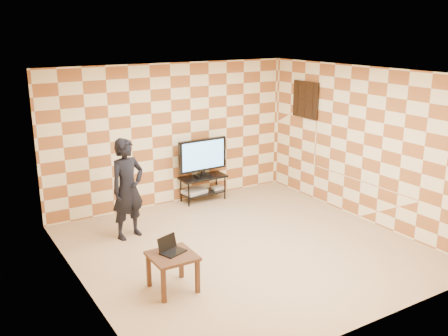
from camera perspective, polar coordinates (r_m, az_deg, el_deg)
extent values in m
plane|color=tan|center=(7.94, 2.29, -9.03)|extent=(5.00, 5.00, 0.00)
cube|color=#FAECB8|center=(9.58, -5.96, 3.81)|extent=(5.00, 0.02, 2.70)
cube|color=#FAECB8|center=(5.67, 16.67, -5.39)|extent=(5.00, 0.02, 2.70)
cube|color=#FAECB8|center=(6.47, -16.33, -2.71)|extent=(0.02, 5.00, 2.70)
cube|color=#FAECB8|center=(9.06, 15.67, 2.60)|extent=(0.02, 5.00, 2.70)
cube|color=white|center=(7.22, 2.53, 10.77)|extent=(5.00, 5.00, 0.02)
cube|color=black|center=(10.03, 9.32, 7.71)|extent=(0.04, 0.72, 0.72)
cube|color=black|center=(10.03, 9.32, 7.71)|extent=(0.04, 0.03, 0.68)
cube|color=black|center=(10.03, 9.32, 7.71)|extent=(0.04, 0.68, 0.03)
cube|color=black|center=(9.83, -2.43, -1.06)|extent=(0.92, 0.42, 0.04)
cube|color=black|center=(9.92, -2.41, -2.82)|extent=(0.83, 0.37, 0.03)
cylinder|color=black|center=(9.58, -4.05, -2.99)|extent=(0.03, 0.03, 0.50)
cylinder|color=black|center=(9.86, -4.95, -2.45)|extent=(0.03, 0.03, 0.50)
cylinder|color=black|center=(9.95, 0.10, -2.20)|extent=(0.03, 0.03, 0.50)
cylinder|color=black|center=(10.23, -0.88, -1.71)|extent=(0.03, 0.03, 0.50)
cube|color=black|center=(9.82, -2.43, -0.85)|extent=(0.31, 0.20, 0.03)
cube|color=black|center=(9.80, -2.43, -0.52)|extent=(0.08, 0.06, 0.09)
cube|color=black|center=(9.70, -2.46, 1.51)|extent=(1.03, 0.10, 0.63)
cube|color=#4F93D0|center=(9.67, -2.36, 1.47)|extent=(0.92, 0.03, 0.54)
cube|color=#B6B6B8|center=(9.86, -3.39, -2.67)|extent=(0.49, 0.39, 0.07)
cube|color=silver|center=(10.08, -0.73, -2.28)|extent=(0.24, 0.18, 0.05)
cube|color=#3E2215|center=(6.59, -5.93, -9.97)|extent=(0.58, 0.58, 0.04)
cube|color=#3E2215|center=(6.42, -6.92, -13.24)|extent=(0.05, 0.05, 0.46)
cube|color=#3E2215|center=(6.81, -8.60, -11.50)|extent=(0.05, 0.05, 0.46)
cube|color=#3E2215|center=(6.60, -3.05, -12.28)|extent=(0.05, 0.05, 0.46)
cube|color=#3E2215|center=(6.98, -4.92, -10.66)|extent=(0.05, 0.05, 0.46)
cube|color=black|center=(6.62, -5.83, -9.54)|extent=(0.37, 0.31, 0.02)
cube|color=black|center=(6.65, -6.53, -8.49)|extent=(0.31, 0.15, 0.20)
imported|color=black|center=(8.17, -10.95, -2.35)|extent=(0.68, 0.54, 1.65)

